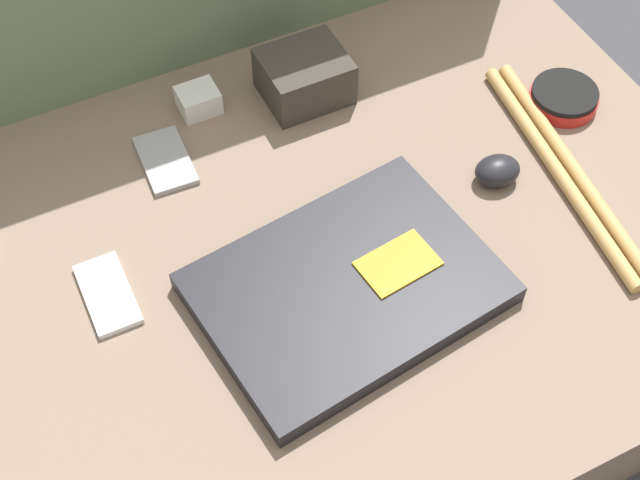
% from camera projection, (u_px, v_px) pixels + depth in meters
% --- Properties ---
extents(ground_plane, '(8.00, 8.00, 0.00)m').
position_uv_depth(ground_plane, '(320.00, 305.00, 1.19)').
color(ground_plane, '#38383D').
extents(couch_seat, '(1.06, 0.75, 0.13)m').
position_uv_depth(couch_seat, '(320.00, 279.00, 1.14)').
color(couch_seat, '#7A6656').
rests_on(couch_seat, ground_plane).
extents(laptop, '(0.36, 0.28, 0.03)m').
position_uv_depth(laptop, '(351.00, 286.00, 1.04)').
color(laptop, black).
rests_on(laptop, couch_seat).
extents(computer_mouse, '(0.07, 0.06, 0.04)m').
position_uv_depth(computer_mouse, '(499.00, 173.00, 1.13)').
color(computer_mouse, black).
rests_on(computer_mouse, couch_seat).
extents(speaker_puck, '(0.09, 0.09, 0.03)m').
position_uv_depth(speaker_puck, '(564.00, 97.00, 1.22)').
color(speaker_puck, red).
rests_on(speaker_puck, couch_seat).
extents(phone_silver, '(0.07, 0.11, 0.01)m').
position_uv_depth(phone_silver, '(166.00, 160.00, 1.17)').
color(phone_silver, '#99999E').
rests_on(phone_silver, couch_seat).
extents(phone_small, '(0.05, 0.11, 0.01)m').
position_uv_depth(phone_small, '(108.00, 294.00, 1.04)').
color(phone_small, silver).
rests_on(phone_small, couch_seat).
extents(camera_pouch, '(0.11, 0.10, 0.07)m').
position_uv_depth(camera_pouch, '(304.00, 76.00, 1.22)').
color(camera_pouch, '#38332D').
rests_on(camera_pouch, couch_seat).
extents(charger_brick, '(0.05, 0.05, 0.03)m').
position_uv_depth(charger_brick, '(199.00, 100.00, 1.21)').
color(charger_brick, silver).
rests_on(charger_brick, couch_seat).
extents(drumstick_pair, '(0.08, 0.39, 0.02)m').
position_uv_depth(drumstick_pair, '(565.00, 169.00, 1.15)').
color(drumstick_pair, tan).
rests_on(drumstick_pair, couch_seat).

